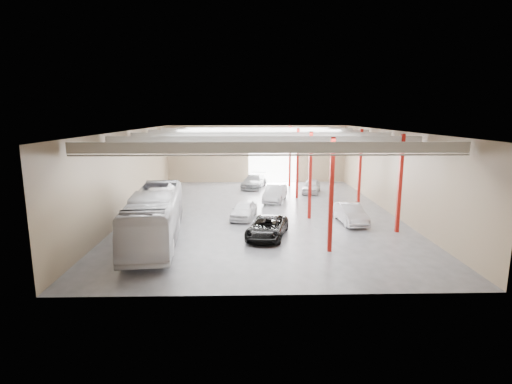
{
  "coord_description": "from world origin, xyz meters",
  "views": [
    {
      "loc": [
        -1.29,
        -33.34,
        8.27
      ],
      "look_at": [
        -0.53,
        -2.02,
        2.2
      ],
      "focal_mm": 28.0,
      "sensor_mm": 36.0,
      "label": 1
    }
  ],
  "objects_px": {
    "car_row_b": "(275,193)",
    "car_row_c": "(254,181)",
    "car_row_a": "(244,210)",
    "car_right_far": "(311,186)",
    "black_sedan": "(267,227)",
    "car_right_near": "(350,213)",
    "coach_bus": "(155,216)"
  },
  "relations": [
    {
      "from": "car_right_far",
      "to": "coach_bus",
      "type": "bearing_deg",
      "value": -113.15
    },
    {
      "from": "coach_bus",
      "to": "car_row_a",
      "type": "bearing_deg",
      "value": 38.69
    },
    {
      "from": "car_row_b",
      "to": "car_right_near",
      "type": "relative_size",
      "value": 1.05
    },
    {
      "from": "coach_bus",
      "to": "car_right_near",
      "type": "height_order",
      "value": "coach_bus"
    },
    {
      "from": "car_row_a",
      "to": "car_right_far",
      "type": "bearing_deg",
      "value": 67.61
    },
    {
      "from": "black_sedan",
      "to": "car_row_b",
      "type": "distance_m",
      "value": 11.65
    },
    {
      "from": "coach_bus",
      "to": "car_row_c",
      "type": "xyz_separation_m",
      "value": [
        6.94,
        19.59,
        -0.91
      ]
    },
    {
      "from": "car_row_a",
      "to": "car_right_near",
      "type": "xyz_separation_m",
      "value": [
        8.26,
        -1.62,
        0.04
      ]
    },
    {
      "from": "car_row_a",
      "to": "car_row_c",
      "type": "xyz_separation_m",
      "value": [
        1.11,
        13.87,
        0.05
      ]
    },
    {
      "from": "car_row_b",
      "to": "black_sedan",
      "type": "bearing_deg",
      "value": -82.85
    },
    {
      "from": "coach_bus",
      "to": "car_row_c",
      "type": "bearing_deg",
      "value": 64.74
    },
    {
      "from": "car_row_b",
      "to": "car_right_far",
      "type": "xyz_separation_m",
      "value": [
        4.21,
        4.29,
        -0.08
      ]
    },
    {
      "from": "car_row_b",
      "to": "car_row_c",
      "type": "distance_m",
      "value": 7.74
    },
    {
      "from": "black_sedan",
      "to": "car_right_far",
      "type": "relative_size",
      "value": 1.2
    },
    {
      "from": "coach_bus",
      "to": "car_row_b",
      "type": "height_order",
      "value": "coach_bus"
    },
    {
      "from": "black_sedan",
      "to": "car_row_a",
      "type": "relative_size",
      "value": 1.2
    },
    {
      "from": "black_sedan",
      "to": "car_right_far",
      "type": "height_order",
      "value": "car_right_far"
    },
    {
      "from": "black_sedan",
      "to": "car_row_a",
      "type": "distance_m",
      "value": 5.45
    },
    {
      "from": "coach_bus",
      "to": "car_row_b",
      "type": "relative_size",
      "value": 2.48
    },
    {
      "from": "car_row_a",
      "to": "car_right_far",
      "type": "distance_m",
      "value": 12.87
    },
    {
      "from": "black_sedan",
      "to": "car_right_near",
      "type": "relative_size",
      "value": 1.09
    },
    {
      "from": "coach_bus",
      "to": "car_right_near",
      "type": "xyz_separation_m",
      "value": [
        14.1,
        4.11,
        -0.92
      ]
    },
    {
      "from": "car_row_b",
      "to": "car_row_c",
      "type": "bearing_deg",
      "value": 118.13
    },
    {
      "from": "black_sedan",
      "to": "car_right_near",
      "type": "distance_m",
      "value": 7.53
    },
    {
      "from": "car_row_a",
      "to": "car_row_c",
      "type": "bearing_deg",
      "value": 97.17
    },
    {
      "from": "black_sedan",
      "to": "car_right_near",
      "type": "bearing_deg",
      "value": 42.39
    },
    {
      "from": "black_sedan",
      "to": "car_right_near",
      "type": "height_order",
      "value": "car_right_near"
    },
    {
      "from": "car_row_b",
      "to": "car_right_far",
      "type": "bearing_deg",
      "value": 59.41
    },
    {
      "from": "coach_bus",
      "to": "car_row_b",
      "type": "distance_m",
      "value": 15.01
    },
    {
      "from": "car_row_c",
      "to": "car_right_far",
      "type": "bearing_deg",
      "value": -13.18
    },
    {
      "from": "car_right_near",
      "to": "car_right_far",
      "type": "distance_m",
      "value": 12.31
    },
    {
      "from": "black_sedan",
      "to": "car_row_a",
      "type": "height_order",
      "value": "car_row_a"
    }
  ]
}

